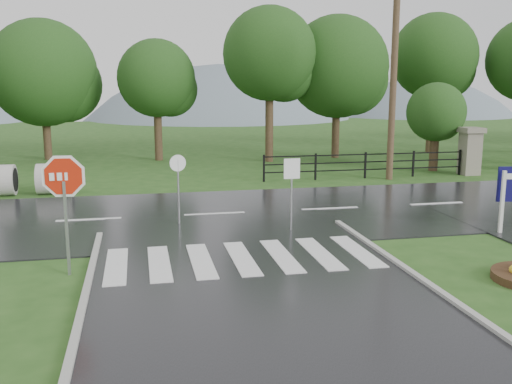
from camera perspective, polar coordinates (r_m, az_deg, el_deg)
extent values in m
plane|color=#264D19|center=(9.57, 4.16, -15.74)|extent=(120.00, 120.00, 0.00)
cube|color=black|center=(18.87, -4.16, -2.31)|extent=(90.00, 8.00, 0.04)
cube|color=silver|center=(13.89, -13.80, -7.17)|extent=(0.50, 2.80, 0.02)
cube|color=silver|center=(13.88, -9.64, -7.02)|extent=(0.50, 2.80, 0.02)
cube|color=silver|center=(13.94, -5.51, -6.83)|extent=(0.50, 2.80, 0.02)
cube|color=silver|center=(14.08, -1.43, -6.60)|extent=(0.50, 2.80, 0.02)
cube|color=silver|center=(14.28, 2.54, -6.36)|extent=(0.50, 2.80, 0.02)
cube|color=silver|center=(14.55, 6.38, -6.09)|extent=(0.50, 2.80, 0.02)
cube|color=silver|center=(14.89, 10.06, -5.80)|extent=(0.50, 2.80, 0.02)
cube|color=gray|center=(28.88, 20.59, 3.61)|extent=(0.80, 0.80, 2.00)
cube|color=#6B6659|center=(28.78, 20.74, 5.82)|extent=(1.00, 1.00, 0.24)
cube|color=black|center=(26.54, 10.86, 2.22)|extent=(9.50, 0.05, 0.05)
cube|color=black|center=(26.49, 10.89, 2.97)|extent=(9.50, 0.05, 0.05)
cube|color=black|center=(26.45, 10.91, 3.72)|extent=(9.50, 0.05, 0.05)
cube|color=black|center=(25.08, 0.79, 2.38)|extent=(0.08, 0.08, 1.20)
cube|color=black|center=(28.67, 19.69, 2.81)|extent=(0.08, 0.08, 1.20)
sphere|color=slate|center=(77.03, -3.54, -5.47)|extent=(48.00, 48.00, 48.00)
sphere|color=slate|center=(84.45, 15.58, -1.38)|extent=(36.00, 36.00, 36.00)
cylinder|color=#9E9B93|center=(23.73, -19.50, 1.28)|extent=(1.30, 1.20, 1.20)
cube|color=#939399|center=(13.45, -18.40, -3.50)|extent=(0.06, 0.06, 2.16)
cylinder|color=white|center=(13.23, -18.70, 1.50)|extent=(1.29, 0.11, 1.30)
cylinder|color=red|center=(13.22, -18.70, 1.49)|extent=(1.13, 0.11, 1.13)
cube|color=silver|center=(17.71, 23.40, -0.99)|extent=(0.11, 0.11, 1.85)
cube|color=#939399|center=(16.55, 3.56, -0.57)|extent=(0.04, 0.04, 2.03)
cube|color=white|center=(16.38, 3.61, 2.35)|extent=(0.48, 0.04, 0.59)
cylinder|color=#939399|center=(17.41, -7.76, -0.08)|extent=(0.06, 0.06, 2.03)
cylinder|color=white|center=(17.25, -7.83, 2.88)|extent=(0.50, 0.14, 0.51)
cylinder|color=#473523|center=(26.19, 13.58, 10.86)|extent=(0.30, 0.30, 8.87)
cylinder|color=#3D2B1C|center=(29.62, 17.39, 4.37)|extent=(0.42, 0.42, 2.42)
sphere|color=#183D12|center=(29.49, 17.57, 7.64)|extent=(2.87, 2.87, 2.87)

